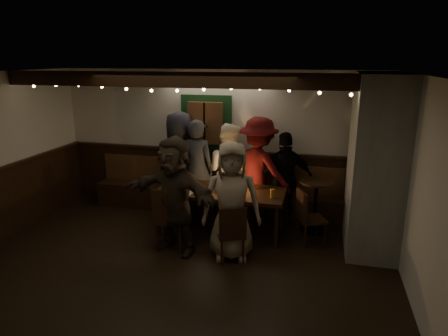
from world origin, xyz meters
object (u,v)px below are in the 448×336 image
(chair_end, at_px, (307,214))
(person_f, at_px, (175,195))
(high_top, at_px, (315,200))
(person_c, at_px, (228,171))
(person_a, at_px, (180,163))
(person_d, at_px, (258,170))
(dining_table, at_px, (221,194))
(person_b, at_px, (197,169))
(person_g, at_px, (231,201))
(chair_near_right, at_px, (232,231))
(chair_near_left, at_px, (169,216))
(person_e, at_px, (285,179))

(chair_end, height_order, person_f, person_f)
(high_top, xyz_separation_m, person_c, (-1.55, 0.29, 0.30))
(person_a, relative_size, person_d, 1.02)
(dining_table, distance_m, person_b, 0.90)
(person_c, relative_size, person_g, 1.00)
(chair_near_right, bearing_deg, person_d, 86.03)
(high_top, distance_m, person_a, 2.51)
(chair_near_left, distance_m, high_top, 2.41)
(chair_end, height_order, person_g, person_g)
(person_e, bearing_deg, chair_near_left, 23.52)
(chair_end, xyz_separation_m, person_c, (-1.44, 0.81, 0.37))
(chair_near_left, bearing_deg, person_g, 1.74)
(person_a, distance_m, person_d, 1.47)
(chair_end, distance_m, person_b, 2.15)
(high_top, bearing_deg, person_d, 167.17)
(person_a, relative_size, person_f, 1.08)
(person_a, bearing_deg, person_e, 177.52)
(high_top, bearing_deg, chair_near_left, -149.38)
(person_d, bearing_deg, chair_near_left, 74.83)
(person_f, bearing_deg, person_g, 19.47)
(person_f, bearing_deg, person_d, 74.06)
(chair_near_left, height_order, person_f, person_f)
(dining_table, height_order, person_a, person_a)
(dining_table, relative_size, person_b, 1.16)
(dining_table, height_order, chair_end, dining_table)
(person_d, distance_m, person_g, 1.43)
(person_d, relative_size, person_f, 1.06)
(chair_near_right, relative_size, high_top, 0.96)
(dining_table, distance_m, person_f, 0.94)
(person_b, relative_size, person_c, 1.04)
(chair_near_right, bearing_deg, high_top, 50.86)
(chair_near_right, distance_m, person_d, 1.64)
(high_top, bearing_deg, person_e, 157.34)
(person_b, distance_m, person_c, 0.55)
(person_b, xyz_separation_m, person_f, (0.11, -1.41, -0.01))
(chair_near_left, xyz_separation_m, person_f, (0.09, 0.02, 0.32))
(person_e, height_order, person_g, person_g)
(person_d, xyz_separation_m, person_g, (-0.15, -1.42, -0.07))
(person_a, bearing_deg, person_c, 178.60)
(person_d, height_order, person_g, person_d)
(person_a, distance_m, person_e, 1.94)
(dining_table, height_order, person_b, person_b)
(high_top, height_order, person_d, person_d)
(person_f, bearing_deg, person_a, 125.99)
(chair_near_left, relative_size, person_c, 0.57)
(dining_table, bearing_deg, chair_near_left, -125.98)
(person_c, xyz_separation_m, person_f, (-0.44, -1.50, 0.02))
(dining_table, distance_m, person_e, 1.17)
(person_e, bearing_deg, person_g, 46.97)
(dining_table, xyz_separation_m, person_c, (-0.05, 0.72, 0.18))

